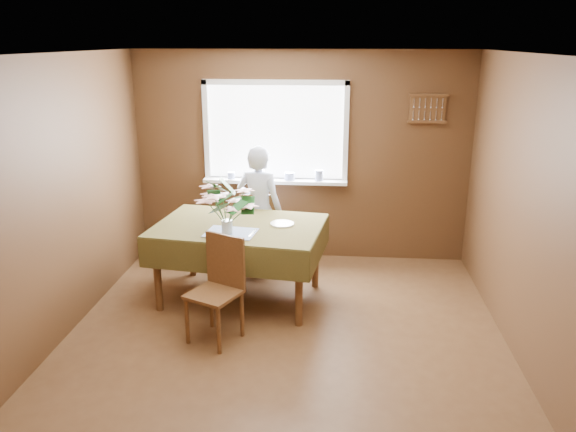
# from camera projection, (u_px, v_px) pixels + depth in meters

# --- Properties ---
(floor) EXTENTS (4.50, 4.50, 0.00)m
(floor) POSITION_uv_depth(u_px,v_px,m) (282.00, 348.00, 4.96)
(floor) COLOR #52331C
(floor) RESTS_ON ground
(ceiling) EXTENTS (4.50, 4.50, 0.00)m
(ceiling) POSITION_uv_depth(u_px,v_px,m) (281.00, 54.00, 4.21)
(ceiling) COLOR white
(ceiling) RESTS_ON wall_back
(wall_back) EXTENTS (4.00, 0.00, 4.00)m
(wall_back) POSITION_uv_depth(u_px,v_px,m) (301.00, 158.00, 6.72)
(wall_back) COLOR brown
(wall_back) RESTS_ON floor
(wall_front) EXTENTS (4.00, 0.00, 4.00)m
(wall_front) POSITION_uv_depth(u_px,v_px,m) (231.00, 365.00, 2.45)
(wall_front) COLOR brown
(wall_front) RESTS_ON floor
(wall_left) EXTENTS (0.00, 4.50, 4.50)m
(wall_left) POSITION_uv_depth(u_px,v_px,m) (48.00, 207.00, 4.76)
(wall_left) COLOR brown
(wall_left) RESTS_ON floor
(wall_right) EXTENTS (0.00, 4.50, 4.50)m
(wall_right) POSITION_uv_depth(u_px,v_px,m) (534.00, 220.00, 4.42)
(wall_right) COLOR brown
(wall_right) RESTS_ON floor
(window_assembly) EXTENTS (1.72, 0.20, 1.22)m
(window_assembly) POSITION_uv_depth(u_px,v_px,m) (276.00, 149.00, 6.67)
(window_assembly) COLOR white
(window_assembly) RESTS_ON wall_back
(spoon_rack) EXTENTS (0.44, 0.05, 0.33)m
(spoon_rack) POSITION_uv_depth(u_px,v_px,m) (428.00, 109.00, 6.39)
(spoon_rack) COLOR brown
(spoon_rack) RESTS_ON wall_back
(dining_table) EXTENTS (1.81, 1.35, 0.82)m
(dining_table) POSITION_uv_depth(u_px,v_px,m) (239.00, 234.00, 5.71)
(dining_table) COLOR brown
(dining_table) RESTS_ON floor
(chair_far) EXTENTS (0.44, 0.44, 0.93)m
(chair_far) POSITION_uv_depth(u_px,v_px,m) (258.00, 227.00, 6.56)
(chair_far) COLOR brown
(chair_far) RESTS_ON floor
(chair_near) EXTENTS (0.54, 0.54, 0.95)m
(chair_near) POSITION_uv_depth(u_px,v_px,m) (219.00, 284.00, 5.01)
(chair_near) COLOR brown
(chair_near) RESTS_ON floor
(seated_woman) EXTENTS (0.62, 0.48, 1.49)m
(seated_woman) POSITION_uv_depth(u_px,v_px,m) (259.00, 209.00, 6.42)
(seated_woman) COLOR white
(seated_woman) RESTS_ON floor
(flower_bouquet) EXTENTS (0.54, 0.54, 0.46)m
(flower_bouquet) POSITION_uv_depth(u_px,v_px,m) (226.00, 204.00, 5.33)
(flower_bouquet) COLOR white
(flower_bouquet) RESTS_ON dining_table
(side_plate) EXTENTS (0.33, 0.33, 0.01)m
(side_plate) POSITION_uv_depth(u_px,v_px,m) (282.00, 224.00, 5.68)
(side_plate) COLOR white
(side_plate) RESTS_ON dining_table
(table_knife) EXTENTS (0.05, 0.21, 0.00)m
(table_knife) POSITION_uv_depth(u_px,v_px,m) (253.00, 233.00, 5.41)
(table_knife) COLOR silver
(table_knife) RESTS_ON dining_table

